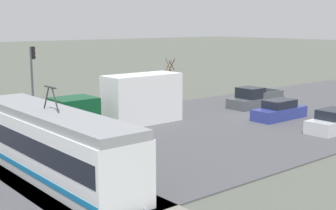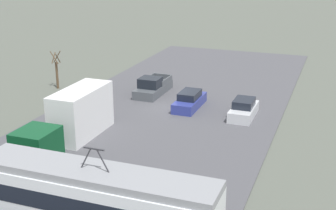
% 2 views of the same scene
% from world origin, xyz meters
% --- Properties ---
extents(ground_plane, '(320.00, 320.00, 0.00)m').
position_xyz_m(ground_plane, '(0.00, 0.00, 0.00)').
color(ground_plane, '#565B51').
extents(road_surface, '(18.99, 51.42, 0.08)m').
position_xyz_m(road_surface, '(0.00, 0.00, 0.04)').
color(road_surface, '#4C4C51').
rests_on(road_surface, ground).
extents(rail_bed, '(73.38, 4.40, 0.22)m').
position_xyz_m(rail_bed, '(0.00, 18.78, 0.05)').
color(rail_bed, gray).
rests_on(rail_bed, ground).
extents(light_rail_tram, '(12.37, 2.65, 4.31)m').
position_xyz_m(light_rail_tram, '(-3.00, 18.78, 1.62)').
color(light_rail_tram, white).
rests_on(light_rail_tram, ground).
extents(box_truck, '(2.38, 9.78, 3.56)m').
position_xyz_m(box_truck, '(4.06, 9.58, 1.72)').
color(box_truck, '#0C4723').
rests_on(box_truck, ground).
extents(pickup_truck, '(2.10, 5.31, 1.75)m').
position_xyz_m(pickup_truck, '(3.05, -3.21, 0.74)').
color(pickup_truck, '#4C5156').
rests_on(pickup_truck, ground).
extents(sedan_car_0, '(1.82, 4.24, 1.51)m').
position_xyz_m(sedan_car_0, '(-6.45, 0.08, 0.70)').
color(sedan_car_0, silver).
rests_on(sedan_car_0, ground).
extents(sedan_car_1, '(1.80, 4.71, 1.47)m').
position_xyz_m(sedan_car_1, '(-1.51, -0.59, 0.69)').
color(sedan_car_1, navy).
rests_on(sedan_car_1, ground).
extents(traffic_light_pole, '(0.28, 0.47, 5.52)m').
position_xyz_m(traffic_light_pole, '(11.08, 13.42, 3.56)').
color(traffic_light_pole, '#47474C').
rests_on(traffic_light_pole, ground).
extents(street_tree, '(0.92, 0.77, 3.84)m').
position_xyz_m(street_tree, '(12.80, -1.80, 1.75)').
color(street_tree, brown).
rests_on(street_tree, ground).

